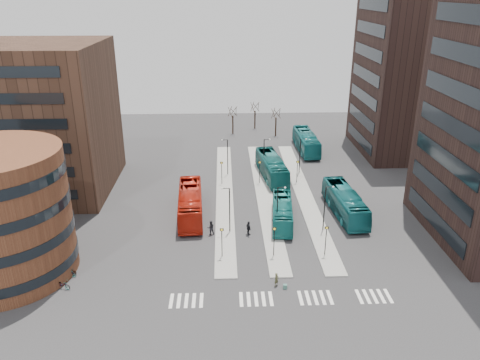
{
  "coord_description": "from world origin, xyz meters",
  "views": [
    {
      "loc": [
        -4.07,
        -34.89,
        28.93
      ],
      "look_at": [
        -1.89,
        23.47,
        5.0
      ],
      "focal_mm": 35.0,
      "sensor_mm": 36.0,
      "label": 1
    }
  ],
  "objects_px": {
    "bicycle_near": "(62,285)",
    "bicycle_far": "(69,274)",
    "teal_bus_c": "(345,202)",
    "teal_bus_d": "(306,142)",
    "commuter_a": "(211,228)",
    "commuter_c": "(274,224)",
    "suitcase": "(285,287)",
    "bicycle_mid": "(69,273)",
    "teal_bus_b": "(272,167)",
    "commuter_b": "(249,228)",
    "red_bus": "(190,203)",
    "teal_bus_a": "(282,212)",
    "traveller": "(277,280)"
  },
  "relations": [
    {
      "from": "commuter_b",
      "to": "bicycle_near",
      "type": "distance_m",
      "value": 22.66
    },
    {
      "from": "teal_bus_c",
      "to": "teal_bus_d",
      "type": "xyz_separation_m",
      "value": [
        -0.71,
        27.47,
        0.06
      ]
    },
    {
      "from": "commuter_b",
      "to": "bicycle_mid",
      "type": "xyz_separation_m",
      "value": [
        -19.96,
        -8.63,
        -0.46
      ]
    },
    {
      "from": "suitcase",
      "to": "commuter_c",
      "type": "distance_m",
      "value": 12.87
    },
    {
      "from": "commuter_b",
      "to": "bicycle_near",
      "type": "relative_size",
      "value": 1.03
    },
    {
      "from": "teal_bus_c",
      "to": "teal_bus_b",
      "type": "bearing_deg",
      "value": 117.77
    },
    {
      "from": "bicycle_mid",
      "to": "bicycle_far",
      "type": "relative_size",
      "value": 0.99
    },
    {
      "from": "teal_bus_c",
      "to": "teal_bus_d",
      "type": "height_order",
      "value": "teal_bus_d"
    },
    {
      "from": "bicycle_near",
      "to": "suitcase",
      "type": "bearing_deg",
      "value": -70.93
    },
    {
      "from": "commuter_c",
      "to": "bicycle_near",
      "type": "height_order",
      "value": "commuter_c"
    },
    {
      "from": "suitcase",
      "to": "bicycle_mid",
      "type": "xyz_separation_m",
      "value": [
        -23.14,
        2.99,
        0.24
      ]
    },
    {
      "from": "commuter_b",
      "to": "commuter_c",
      "type": "distance_m",
      "value": 3.57
    },
    {
      "from": "red_bus",
      "to": "commuter_c",
      "type": "height_order",
      "value": "red_bus"
    },
    {
      "from": "teal_bus_c",
      "to": "bicycle_near",
      "type": "height_order",
      "value": "teal_bus_c"
    },
    {
      "from": "commuter_a",
      "to": "bicycle_mid",
      "type": "height_order",
      "value": "commuter_a"
    },
    {
      "from": "commuter_a",
      "to": "commuter_c",
      "type": "distance_m",
      "value": 8.18
    },
    {
      "from": "red_bus",
      "to": "commuter_b",
      "type": "relative_size",
      "value": 7.0
    },
    {
      "from": "teal_bus_c",
      "to": "teal_bus_a",
      "type": "bearing_deg",
      "value": -171.35
    },
    {
      "from": "red_bus",
      "to": "teal_bus_d",
      "type": "height_order",
      "value": "red_bus"
    },
    {
      "from": "teal_bus_d",
      "to": "commuter_b",
      "type": "height_order",
      "value": "teal_bus_d"
    },
    {
      "from": "suitcase",
      "to": "teal_bus_d",
      "type": "bearing_deg",
      "value": 78.15
    },
    {
      "from": "teal_bus_b",
      "to": "teal_bus_c",
      "type": "distance_m",
      "value": 16.5
    },
    {
      "from": "teal_bus_c",
      "to": "commuter_b",
      "type": "bearing_deg",
      "value": -162.19
    },
    {
      "from": "suitcase",
      "to": "bicycle_near",
      "type": "bearing_deg",
      "value": 178.17
    },
    {
      "from": "teal_bus_b",
      "to": "commuter_a",
      "type": "relative_size",
      "value": 6.93
    },
    {
      "from": "teal_bus_b",
      "to": "commuter_b",
      "type": "height_order",
      "value": "teal_bus_b"
    },
    {
      "from": "teal_bus_d",
      "to": "commuter_c",
      "type": "relative_size",
      "value": 8.2
    },
    {
      "from": "red_bus",
      "to": "teal_bus_c",
      "type": "height_order",
      "value": "red_bus"
    },
    {
      "from": "commuter_a",
      "to": "bicycle_mid",
      "type": "xyz_separation_m",
      "value": [
        -15.18,
        -8.97,
        -0.46
      ]
    },
    {
      "from": "suitcase",
      "to": "red_bus",
      "type": "distance_m",
      "value": 20.62
    },
    {
      "from": "commuter_b",
      "to": "traveller",
      "type": "bearing_deg",
      "value": 167.38
    },
    {
      "from": "bicycle_mid",
      "to": "commuter_b",
      "type": "bearing_deg",
      "value": -88.68
    },
    {
      "from": "commuter_c",
      "to": "bicycle_far",
      "type": "distance_m",
      "value": 25.31
    },
    {
      "from": "teal_bus_a",
      "to": "commuter_c",
      "type": "relative_size",
      "value": 6.69
    },
    {
      "from": "bicycle_near",
      "to": "commuter_a",
      "type": "bearing_deg",
      "value": -32.63
    },
    {
      "from": "bicycle_near",
      "to": "bicycle_far",
      "type": "bearing_deg",
      "value": 21.27
    },
    {
      "from": "teal_bus_d",
      "to": "commuter_a",
      "type": "relative_size",
      "value": 7.02
    },
    {
      "from": "traveller",
      "to": "commuter_b",
      "type": "relative_size",
      "value": 0.81
    },
    {
      "from": "commuter_a",
      "to": "commuter_b",
      "type": "xyz_separation_m",
      "value": [
        4.77,
        -0.34,
        0.01
      ]
    },
    {
      "from": "traveller",
      "to": "commuter_a",
      "type": "relative_size",
      "value": 0.81
    },
    {
      "from": "commuter_b",
      "to": "bicycle_near",
      "type": "height_order",
      "value": "commuter_b"
    },
    {
      "from": "commuter_a",
      "to": "bicycle_near",
      "type": "distance_m",
      "value": 18.79
    },
    {
      "from": "bicycle_far",
      "to": "bicycle_near",
      "type": "bearing_deg",
      "value": -178.9
    },
    {
      "from": "teal_bus_b",
      "to": "commuter_b",
      "type": "xyz_separation_m",
      "value": [
        -4.84,
        -19.44,
        -0.87
      ]
    },
    {
      "from": "teal_bus_d",
      "to": "traveller",
      "type": "height_order",
      "value": "teal_bus_d"
    },
    {
      "from": "commuter_a",
      "to": "suitcase",
      "type": "bearing_deg",
      "value": 112.43
    },
    {
      "from": "suitcase",
      "to": "commuter_a",
      "type": "xyz_separation_m",
      "value": [
        -7.95,
        11.96,
        0.69
      ]
    },
    {
      "from": "traveller",
      "to": "teal_bus_a",
      "type": "bearing_deg",
      "value": 38.91
    },
    {
      "from": "bicycle_near",
      "to": "bicycle_far",
      "type": "xyz_separation_m",
      "value": [
        0.0,
        2.1,
        -0.05
      ]
    },
    {
      "from": "teal_bus_a",
      "to": "teal_bus_b",
      "type": "bearing_deg",
      "value": 95.32
    }
  ]
}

